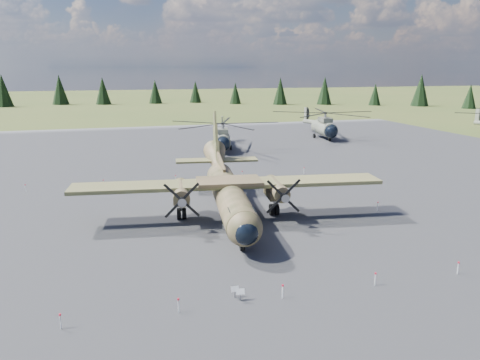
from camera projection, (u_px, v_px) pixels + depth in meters
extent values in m
plane|color=#505224|center=(203.00, 227.00, 39.04)|extent=(500.00, 500.00, 0.00)
cube|color=slate|center=(184.00, 196.00, 48.40)|extent=(120.00, 120.00, 0.04)
cylinder|color=#3B3C20|center=(230.00, 197.00, 40.19)|extent=(4.64, 16.75, 2.57)
sphere|color=#3B3C20|center=(245.00, 229.00, 32.23)|extent=(2.82, 2.82, 2.52)
sphere|color=black|center=(246.00, 232.00, 31.76)|extent=(2.07, 2.07, 1.85)
cube|color=black|center=(241.00, 213.00, 33.49)|extent=(2.01, 1.69, 0.51)
cone|color=#3B3C20|center=(217.00, 161.00, 50.40)|extent=(3.30, 6.59, 3.87)
cube|color=gray|center=(228.00, 205.00, 41.32)|extent=(2.43, 5.69, 0.46)
cube|color=#333C1F|center=(229.00, 184.00, 40.38)|extent=(26.85, 6.47, 0.32)
cube|color=#3B3C20|center=(229.00, 181.00, 40.34)|extent=(5.89, 3.98, 0.32)
cylinder|color=#3B3C20|center=(181.00, 192.00, 39.65)|extent=(1.97, 4.92, 1.38)
cube|color=#3B3C20|center=(181.00, 196.00, 40.50)|extent=(1.76, 3.28, 0.74)
cone|color=gray|center=(182.00, 202.00, 36.78)|extent=(0.80, 0.91, 0.70)
cylinder|color=black|center=(182.00, 214.00, 40.86)|extent=(0.93, 1.11, 1.01)
cylinder|color=#3B3C20|center=(276.00, 188.00, 40.83)|extent=(1.97, 4.92, 1.38)
cube|color=#3B3C20|center=(274.00, 193.00, 41.67)|extent=(1.76, 3.28, 0.74)
cone|color=gray|center=(284.00, 197.00, 37.95)|extent=(0.80, 0.91, 0.70)
cylinder|color=black|center=(274.00, 209.00, 42.04)|extent=(0.93, 1.11, 1.01)
cube|color=#3B3C20|center=(220.00, 163.00, 46.91)|extent=(1.13, 6.92, 1.54)
cube|color=#333C1F|center=(217.00, 160.00, 50.83)|extent=(9.01, 3.12, 0.20)
cylinder|color=gray|center=(242.00, 236.00, 33.52)|extent=(0.14, 0.14, 0.83)
cylinder|color=black|center=(242.00, 245.00, 33.67)|extent=(0.43, 0.89, 0.86)
cylinder|color=slate|center=(223.00, 140.00, 73.68)|extent=(3.88, 7.24, 2.39)
sphere|color=black|center=(223.00, 144.00, 70.35)|extent=(2.64, 2.64, 2.20)
sphere|color=slate|center=(223.00, 137.00, 77.02)|extent=(2.64, 2.64, 2.20)
cube|color=slate|center=(223.00, 131.00, 72.95)|extent=(2.27, 3.34, 0.72)
cylinder|color=gray|center=(223.00, 126.00, 72.78)|extent=(0.41, 0.41, 0.95)
cylinder|color=slate|center=(222.00, 132.00, 80.42)|extent=(2.62, 8.12, 1.37)
cube|color=slate|center=(222.00, 123.00, 83.61)|extent=(0.51, 1.35, 2.29)
cylinder|color=black|center=(224.00, 123.00, 83.63)|extent=(0.62, 2.43, 2.48)
cylinder|color=black|center=(223.00, 152.00, 71.22)|extent=(0.41, 0.69, 0.65)
cylinder|color=black|center=(215.00, 148.00, 75.06)|extent=(0.45, 0.81, 0.76)
cylinder|color=gray|center=(215.00, 145.00, 74.94)|extent=(0.16, 0.16, 1.38)
cylinder|color=black|center=(231.00, 148.00, 75.17)|extent=(0.45, 0.81, 0.76)
cylinder|color=gray|center=(231.00, 144.00, 75.06)|extent=(0.16, 0.16, 1.38)
cylinder|color=slate|center=(324.00, 129.00, 86.40)|extent=(3.39, 7.73, 2.60)
sphere|color=black|center=(331.00, 131.00, 82.82)|extent=(2.64, 2.64, 2.40)
sphere|color=slate|center=(317.00, 126.00, 90.00)|extent=(2.64, 2.64, 2.40)
cube|color=slate|center=(325.00, 120.00, 85.61)|extent=(2.12, 3.50, 0.78)
cylinder|color=gray|center=(325.00, 115.00, 85.43)|extent=(0.41, 0.41, 1.04)
cylinder|color=slate|center=(311.00, 122.00, 93.66)|extent=(1.82, 8.93, 1.49)
cube|color=slate|center=(306.00, 114.00, 97.09)|extent=(0.38, 1.47, 2.50)
cylinder|color=black|center=(307.00, 114.00, 97.15)|extent=(0.35, 2.70, 2.71)
cylinder|color=black|center=(330.00, 139.00, 83.76)|extent=(0.37, 0.74, 0.71)
cylinder|color=black|center=(314.00, 136.00, 87.73)|extent=(0.40, 0.86, 0.83)
cylinder|color=gray|center=(314.00, 133.00, 87.60)|extent=(0.16, 0.16, 1.51)
cylinder|color=black|center=(329.00, 136.00, 88.18)|extent=(0.40, 0.86, 0.83)
cylinder|color=gray|center=(329.00, 133.00, 88.06)|extent=(0.16, 0.16, 1.51)
cube|color=slate|center=(478.00, 115.00, 94.89)|extent=(0.55, 1.44, 2.45)
cylinder|color=black|center=(479.00, 115.00, 94.91)|extent=(0.67, 2.59, 2.65)
cube|color=gray|center=(240.00, 296.00, 26.61)|extent=(0.10, 0.10, 0.59)
cube|color=white|center=(240.00, 292.00, 26.49)|extent=(0.50, 0.27, 0.33)
cube|color=gray|center=(235.00, 293.00, 26.98)|extent=(0.08, 0.08, 0.56)
cube|color=white|center=(235.00, 289.00, 26.86)|extent=(0.45, 0.20, 0.32)
cylinder|color=white|center=(61.00, 322.00, 23.68)|extent=(0.07, 0.07, 0.80)
cylinder|color=red|center=(60.00, 315.00, 23.59)|extent=(0.12, 0.12, 0.10)
cylinder|color=white|center=(179.00, 306.00, 25.26)|extent=(0.07, 0.07, 0.80)
cylinder|color=red|center=(178.00, 299.00, 25.16)|extent=(0.12, 0.12, 0.10)
cylinder|color=white|center=(283.00, 292.00, 26.83)|extent=(0.07, 0.07, 0.80)
cylinder|color=red|center=(283.00, 286.00, 26.74)|extent=(0.12, 0.12, 0.10)
cylinder|color=white|center=(375.00, 279.00, 28.41)|extent=(0.07, 0.07, 0.80)
cylinder|color=red|center=(376.00, 273.00, 28.31)|extent=(0.12, 0.12, 0.10)
cylinder|color=white|center=(458.00, 268.00, 29.98)|extent=(0.07, 0.07, 0.80)
cylinder|color=red|center=(459.00, 263.00, 29.89)|extent=(0.12, 0.12, 0.10)
cylinder|color=white|center=(26.00, 189.00, 49.72)|extent=(0.07, 0.07, 0.80)
cylinder|color=red|center=(25.00, 185.00, 49.62)|extent=(0.12, 0.12, 0.10)
cylinder|color=white|center=(104.00, 184.00, 51.82)|extent=(0.07, 0.07, 0.80)
cylinder|color=red|center=(103.00, 180.00, 51.72)|extent=(0.12, 0.12, 0.10)
cylinder|color=white|center=(176.00, 179.00, 53.92)|extent=(0.07, 0.07, 0.80)
cylinder|color=red|center=(175.00, 176.00, 53.82)|extent=(0.12, 0.12, 0.10)
cylinder|color=white|center=(242.00, 175.00, 56.02)|extent=(0.07, 0.07, 0.80)
cylinder|color=red|center=(242.00, 172.00, 55.92)|extent=(0.12, 0.12, 0.10)
cylinder|color=white|center=(304.00, 171.00, 58.12)|extent=(0.07, 0.07, 0.80)
cylinder|color=red|center=(304.00, 168.00, 58.02)|extent=(0.12, 0.12, 0.10)
cylinder|color=white|center=(378.00, 207.00, 43.27)|extent=(0.07, 0.07, 0.80)
cylinder|color=red|center=(378.00, 202.00, 43.18)|extent=(0.12, 0.12, 0.10)
cone|color=black|center=(470.00, 96.00, 150.15)|extent=(4.33, 4.33, 7.74)
cone|color=black|center=(421.00, 90.00, 159.71)|extent=(6.03, 6.03, 10.76)
cone|color=black|center=(375.00, 94.00, 163.34)|extent=(4.22, 4.22, 7.54)
cone|color=black|center=(325.00, 90.00, 166.87)|extent=(5.49, 5.49, 9.80)
cone|color=black|center=(280.00, 91.00, 166.60)|extent=(5.32, 5.32, 9.50)
cone|color=black|center=(235.00, 93.00, 169.63)|extent=(4.30, 4.30, 7.69)
cone|color=black|center=(195.00, 92.00, 175.52)|extent=(4.50, 4.50, 8.04)
cone|color=black|center=(155.00, 91.00, 171.57)|extent=(4.81, 4.81, 8.60)
cone|color=black|center=(103.00, 91.00, 167.09)|extent=(5.38, 5.38, 9.61)
cone|color=black|center=(60.00, 90.00, 166.33)|extent=(5.84, 5.84, 10.42)
cone|color=black|center=(3.00, 90.00, 156.95)|extent=(6.06, 6.06, 10.82)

